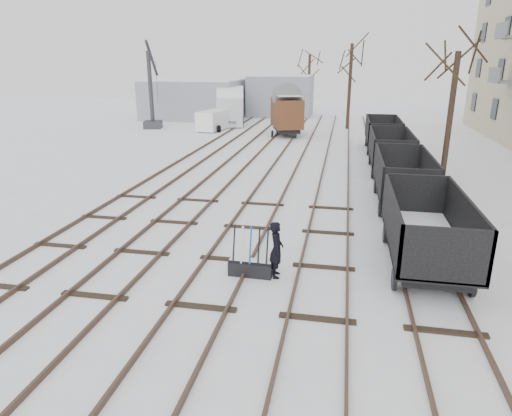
{
  "coord_description": "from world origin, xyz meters",
  "views": [
    {
      "loc": [
        3.39,
        -12.96,
        6.11
      ],
      "look_at": [
        0.51,
        1.85,
        1.2
      ],
      "focal_mm": 32.0,
      "sensor_mm": 36.0,
      "label": 1
    }
  ],
  "objects": [
    {
      "name": "freight_wagon_b",
      "position": [
        6.0,
        7.16,
        0.86
      ],
      "size": [
        2.21,
        5.53,
        2.26
      ],
      "color": "black",
      "rests_on": "ground"
    },
    {
      "name": "freight_wagon_d",
      "position": [
        6.0,
        19.96,
        0.86
      ],
      "size": [
        2.21,
        5.53,
        2.26
      ],
      "color": "black",
      "rests_on": "ground"
    },
    {
      "name": "tree_near",
      "position": [
        8.65,
        12.15,
        3.26
      ],
      "size": [
        0.3,
        0.3,
        6.53
      ],
      "primitive_type": "cylinder",
      "color": "black",
      "rests_on": "ground"
    },
    {
      "name": "tracks",
      "position": [
        -0.0,
        13.67,
        0.07
      ],
      "size": [
        13.9,
        52.0,
        0.16
      ],
      "color": "black",
      "rests_on": "ground"
    },
    {
      "name": "panel_van",
      "position": [
        -8.33,
        27.31,
        0.92
      ],
      "size": [
        2.41,
        4.24,
        1.76
      ],
      "rotation": [
        0.0,
        0.0,
        -0.18
      ],
      "color": "white",
      "rests_on": "ground"
    },
    {
      "name": "freight_wagon_c",
      "position": [
        6.0,
        13.56,
        0.86
      ],
      "size": [
        2.21,
        5.53,
        2.26
      ],
      "color": "black",
      "rests_on": "ground"
    },
    {
      "name": "shed_left",
      "position": [
        -13.0,
        36.0,
        2.05
      ],
      "size": [
        10.0,
        8.0,
        4.1
      ],
      "color": "#8C929E",
      "rests_on": "ground"
    },
    {
      "name": "ground_frame",
      "position": [
        0.89,
        -0.92,
        0.28
      ],
      "size": [
        1.31,
        0.47,
        1.49
      ],
      "rotation": [
        0.0,
        0.0,
        -0.04
      ],
      "color": "black",
      "rests_on": "ground"
    },
    {
      "name": "freight_wagon_a",
      "position": [
        6.0,
        0.76,
        0.86
      ],
      "size": [
        2.21,
        5.53,
        2.26
      ],
      "color": "black",
      "rests_on": "ground"
    },
    {
      "name": "box_van_wagon",
      "position": [
        -1.49,
        25.55,
        1.97
      ],
      "size": [
        3.52,
        4.91,
        3.38
      ],
      "rotation": [
        0.0,
        0.0,
        0.3
      ],
      "color": "black",
      "rests_on": "ground"
    },
    {
      "name": "tree_far_left",
      "position": [
        -1.03,
        41.96,
        3.34
      ],
      "size": [
        0.3,
        0.3,
        6.69
      ],
      "primitive_type": "cylinder",
      "color": "black",
      "rests_on": "ground"
    },
    {
      "name": "tree_far_right",
      "position": [
        3.58,
        30.61,
        3.75
      ],
      "size": [
        0.3,
        0.3,
        7.5
      ],
      "primitive_type": "cylinder",
      "color": "black",
      "rests_on": "ground"
    },
    {
      "name": "lorry",
      "position": [
        -7.98,
        32.14,
        1.8
      ],
      "size": [
        3.63,
        8.01,
        3.5
      ],
      "rotation": [
        0.0,
        0.0,
        0.22
      ],
      "color": "black",
      "rests_on": "ground"
    },
    {
      "name": "worker",
      "position": [
        1.64,
        -0.82,
        0.85
      ],
      "size": [
        0.5,
        0.68,
        1.71
      ],
      "primitive_type": "imported",
      "rotation": [
        0.0,
        0.0,
        1.72
      ],
      "color": "black",
      "rests_on": "ground"
    },
    {
      "name": "ground",
      "position": [
        0.0,
        0.0,
        0.0
      ],
      "size": [
        120.0,
        120.0,
        0.0
      ],
      "primitive_type": "plane",
      "color": "white",
      "rests_on": "ground"
    },
    {
      "name": "shed_right",
      "position": [
        -4.0,
        40.0,
        2.25
      ],
      "size": [
        7.0,
        6.0,
        4.5
      ],
      "color": "#8C929E",
      "rests_on": "ground"
    },
    {
      "name": "crane",
      "position": [
        -14.3,
        27.6,
        2.05
      ],
      "size": [
        1.85,
        4.65,
        7.81
      ],
      "rotation": [
        0.0,
        0.0,
        0.22
      ],
      "color": "#2E2E34",
      "rests_on": "ground"
    }
  ]
}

